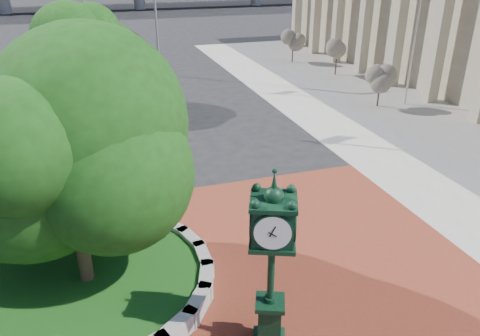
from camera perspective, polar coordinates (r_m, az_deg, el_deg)
name	(u,v)px	position (r m, az deg, el deg)	size (l,w,h in m)	color
ground	(261,256)	(14.45, 2.57, -10.69)	(200.00, 200.00, 0.00)	black
plaza	(273,275)	(13.70, 4.07, -12.91)	(12.00, 12.00, 0.04)	maroon
sidewalk	(458,110)	(30.33, 25.04, 6.44)	(20.00, 50.00, 0.04)	#9E9B93
planter_wall	(172,266)	(13.74, -8.28, -11.70)	(2.96, 6.77, 0.54)	#9E9B93
grass_bed	(89,284)	(13.72, -17.96, -13.27)	(6.10, 6.10, 0.40)	#124012
tree_planter	(69,166)	(11.95, -20.14, 0.25)	(5.20, 5.20, 6.33)	#38281C
tree_street	(90,49)	(29.44, -17.78, 13.59)	(4.40, 4.40, 5.45)	#38281C
post_clock	(272,257)	(10.21, 3.89, -10.74)	(1.16, 1.16, 4.48)	black
parked_car	(131,40)	(47.38, -13.12, 14.96)	(1.87, 4.65, 1.58)	#4E170B
flagpole_b	(418,19)	(29.31, 20.85, 16.65)	(1.51, 0.32, 9.76)	silver
shrub_near	(380,80)	(28.95, 16.74, 10.19)	(1.20, 1.20, 2.20)	#38281C
shrub_mid	(337,54)	(36.21, 11.72, 13.49)	(1.20, 1.20, 2.20)	#38281C
shrub_far	(293,43)	(40.04, 6.47, 14.88)	(1.20, 1.20, 2.20)	#38281C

